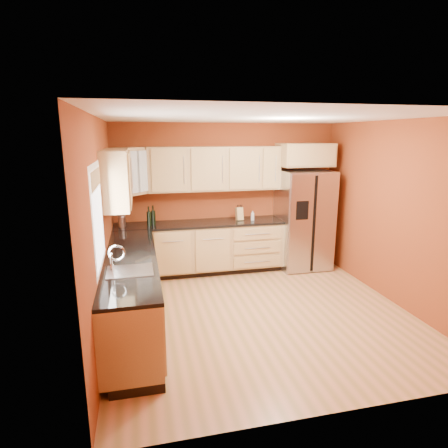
# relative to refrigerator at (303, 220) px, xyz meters

# --- Properties ---
(floor) EXTENTS (4.00, 4.00, 0.00)m
(floor) POSITION_rel_refrigerator_xyz_m (-1.35, -1.62, -0.89)
(floor) COLOR #A47B3F
(floor) RESTS_ON ground
(ceiling) EXTENTS (4.00, 4.00, 0.00)m
(ceiling) POSITION_rel_refrigerator_xyz_m (-1.35, -1.62, 1.71)
(ceiling) COLOR white
(ceiling) RESTS_ON wall_back
(wall_back) EXTENTS (4.00, 0.04, 2.60)m
(wall_back) POSITION_rel_refrigerator_xyz_m (-1.35, 0.38, 0.41)
(wall_back) COLOR maroon
(wall_back) RESTS_ON floor
(wall_front) EXTENTS (4.00, 0.04, 2.60)m
(wall_front) POSITION_rel_refrigerator_xyz_m (-1.35, -3.62, 0.41)
(wall_front) COLOR maroon
(wall_front) RESTS_ON floor
(wall_left) EXTENTS (0.04, 4.00, 2.60)m
(wall_left) POSITION_rel_refrigerator_xyz_m (-3.35, -1.62, 0.41)
(wall_left) COLOR maroon
(wall_left) RESTS_ON floor
(wall_right) EXTENTS (0.04, 4.00, 2.60)m
(wall_right) POSITION_rel_refrigerator_xyz_m (0.65, -1.62, 0.41)
(wall_right) COLOR maroon
(wall_right) RESTS_ON floor
(base_cabinets_back) EXTENTS (2.90, 0.60, 0.88)m
(base_cabinets_back) POSITION_rel_refrigerator_xyz_m (-1.90, 0.07, -0.45)
(base_cabinets_back) COLOR #A88251
(base_cabinets_back) RESTS_ON floor
(base_cabinets_left) EXTENTS (0.60, 2.80, 0.88)m
(base_cabinets_left) POSITION_rel_refrigerator_xyz_m (-3.05, -1.62, -0.45)
(base_cabinets_left) COLOR #A88251
(base_cabinets_left) RESTS_ON floor
(countertop_back) EXTENTS (2.90, 0.62, 0.04)m
(countertop_back) POSITION_rel_refrigerator_xyz_m (-1.90, 0.06, 0.01)
(countertop_back) COLOR black
(countertop_back) RESTS_ON base_cabinets_back
(countertop_left) EXTENTS (0.62, 2.80, 0.04)m
(countertop_left) POSITION_rel_refrigerator_xyz_m (-3.04, -1.62, 0.01)
(countertop_left) COLOR black
(countertop_left) RESTS_ON base_cabinets_left
(upper_cabinets_back) EXTENTS (2.30, 0.33, 0.75)m
(upper_cabinets_back) POSITION_rel_refrigerator_xyz_m (-1.60, 0.21, 0.94)
(upper_cabinets_back) COLOR #A88251
(upper_cabinets_back) RESTS_ON wall_back
(upper_cabinets_left) EXTENTS (0.33, 1.35, 0.75)m
(upper_cabinets_left) POSITION_rel_refrigerator_xyz_m (-3.19, -0.90, 0.94)
(upper_cabinets_left) COLOR #A88251
(upper_cabinets_left) RESTS_ON wall_left
(corner_upper_cabinet) EXTENTS (0.67, 0.67, 0.75)m
(corner_upper_cabinet) POSITION_rel_refrigerator_xyz_m (-3.02, 0.04, 0.94)
(corner_upper_cabinet) COLOR #A88251
(corner_upper_cabinet) RESTS_ON wall_back
(over_fridge_cabinet) EXTENTS (0.92, 0.60, 0.40)m
(over_fridge_cabinet) POSITION_rel_refrigerator_xyz_m (0.00, 0.07, 1.16)
(over_fridge_cabinet) COLOR #A88251
(over_fridge_cabinet) RESTS_ON wall_back
(refrigerator) EXTENTS (0.90, 0.75, 1.78)m
(refrigerator) POSITION_rel_refrigerator_xyz_m (0.00, 0.00, 0.00)
(refrigerator) COLOR #A8A8AC
(refrigerator) RESTS_ON floor
(window) EXTENTS (0.03, 0.90, 1.00)m
(window) POSITION_rel_refrigerator_xyz_m (-3.33, -2.12, 0.66)
(window) COLOR white
(window) RESTS_ON wall_left
(sink_faucet) EXTENTS (0.50, 0.42, 0.30)m
(sink_faucet) POSITION_rel_refrigerator_xyz_m (-3.04, -2.12, 0.18)
(sink_faucet) COLOR silver
(sink_faucet) RESTS_ON countertop_left
(canister_left) EXTENTS (0.12, 0.12, 0.20)m
(canister_left) POSITION_rel_refrigerator_xyz_m (-3.20, 0.07, 0.13)
(canister_left) COLOR #A8A8AC
(canister_left) RESTS_ON countertop_back
(canister_right) EXTENTS (0.13, 0.13, 0.17)m
(canister_right) POSITION_rel_refrigerator_xyz_m (-3.20, 0.01, 0.12)
(canister_right) COLOR #A8A8AC
(canister_right) RESTS_ON countertop_back
(wine_bottle_a) EXTENTS (0.08, 0.08, 0.33)m
(wine_bottle_a) POSITION_rel_refrigerator_xyz_m (-2.76, -0.00, 0.20)
(wine_bottle_a) COLOR black
(wine_bottle_a) RESTS_ON countertop_back
(wine_bottle_b) EXTENTS (0.09, 0.09, 0.33)m
(wine_bottle_b) POSITION_rel_refrigerator_xyz_m (-2.69, 0.09, 0.19)
(wine_bottle_b) COLOR black
(wine_bottle_b) RESTS_ON countertop_back
(knife_block) EXTENTS (0.12, 0.11, 0.23)m
(knife_block) POSITION_rel_refrigerator_xyz_m (-1.18, 0.10, 0.14)
(knife_block) COLOR tan
(knife_block) RESTS_ON countertop_back
(soap_dispenser) EXTENTS (0.07, 0.07, 0.17)m
(soap_dispenser) POSITION_rel_refrigerator_xyz_m (-0.97, 0.02, 0.12)
(soap_dispenser) COLOR silver
(soap_dispenser) RESTS_ON countertop_back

